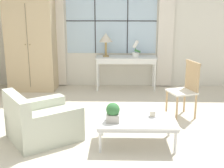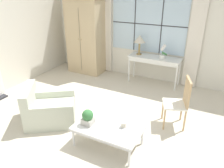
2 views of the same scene
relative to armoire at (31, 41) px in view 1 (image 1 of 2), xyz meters
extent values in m
plane|color=beige|center=(1.84, -2.64, -1.15)|extent=(14.00, 14.00, 0.00)
cube|color=silver|center=(1.84, 0.39, 0.25)|extent=(7.20, 0.06, 2.80)
cube|color=silver|center=(1.84, 0.35, 0.44)|extent=(2.14, 0.01, 1.54)
cube|color=#2D2D33|center=(1.46, 0.35, 0.44)|extent=(0.02, 0.02, 1.54)
cube|color=#2D2D33|center=(2.23, 0.35, 0.44)|extent=(0.02, 0.02, 1.54)
cube|color=#2D2D33|center=(1.84, 0.35, 0.44)|extent=(2.14, 0.02, 0.02)
cube|color=silver|center=(0.55, 0.31, 0.13)|extent=(0.37, 0.06, 2.50)
cube|color=silver|center=(3.13, 0.31, 0.13)|extent=(0.37, 0.06, 2.50)
cube|color=tan|center=(0.00, 0.00, -0.04)|extent=(1.07, 0.62, 2.22)
cube|color=#74644C|center=(0.00, -0.31, -0.08)|extent=(0.01, 0.01, 1.87)
sphere|color=#997F4C|center=(-0.05, -0.32, -0.04)|extent=(0.03, 0.03, 0.03)
sphere|color=#997F4C|center=(0.05, -0.32, -0.04)|extent=(0.03, 0.03, 0.03)
cube|color=white|center=(2.20, 0.06, -0.38)|extent=(1.42, 0.48, 0.03)
cube|color=white|center=(2.20, 0.06, -0.45)|extent=(1.36, 0.46, 0.10)
cylinder|color=white|center=(1.53, -0.14, -0.77)|extent=(0.04, 0.04, 0.75)
cylinder|color=white|center=(2.86, -0.14, -0.77)|extent=(0.04, 0.04, 0.75)
cylinder|color=white|center=(1.53, 0.26, -0.77)|extent=(0.04, 0.04, 0.75)
cylinder|color=white|center=(2.86, 0.26, -0.77)|extent=(0.04, 0.04, 0.75)
cylinder|color=#9E7F47|center=(1.72, 0.09, -0.35)|extent=(0.15, 0.15, 0.02)
cylinder|color=#9E7F47|center=(1.72, 0.09, -0.18)|extent=(0.05, 0.05, 0.32)
cone|color=beige|center=(1.72, 0.09, 0.08)|extent=(0.32, 0.32, 0.20)
cylinder|color=white|center=(2.41, 0.02, -0.31)|extent=(0.16, 0.16, 0.10)
cylinder|color=#38753D|center=(2.41, 0.02, -0.13)|extent=(0.01, 0.01, 0.27)
cube|color=#38753D|center=(2.46, 0.02, -0.22)|extent=(0.15, 0.02, 0.09)
sphere|color=white|center=(2.38, 0.03, -0.11)|extent=(0.09, 0.09, 0.09)
sphere|color=white|center=(2.41, 0.03, -0.07)|extent=(0.09, 0.09, 0.09)
sphere|color=white|center=(2.44, 0.03, -0.02)|extent=(0.09, 0.09, 0.09)
cube|color=beige|center=(0.88, -2.71, -0.95)|extent=(1.28, 1.26, 0.40)
cube|color=beige|center=(0.55, -2.94, -0.56)|extent=(0.63, 0.80, 0.37)
cube|color=beige|center=(0.69, -2.44, -0.88)|extent=(0.90, 0.71, 0.54)
cube|color=beige|center=(1.07, -2.98, -0.88)|extent=(0.90, 0.71, 0.54)
cube|color=white|center=(3.17, -1.73, -0.67)|extent=(0.56, 0.56, 0.03)
cube|color=tan|center=(3.36, -1.66, -0.42)|extent=(0.17, 0.39, 0.49)
cube|color=tan|center=(3.36, -1.66, -0.15)|extent=(0.18, 0.42, 0.05)
cylinder|color=tan|center=(3.05, -1.97, -0.92)|extent=(0.04, 0.04, 0.46)
cylinder|color=tan|center=(2.93, -1.61, -0.92)|extent=(0.04, 0.04, 0.46)
cylinder|color=tan|center=(3.41, -1.84, -0.92)|extent=(0.04, 0.04, 0.46)
cylinder|color=tan|center=(3.28, -1.48, -0.92)|extent=(0.04, 0.04, 0.46)
cube|color=silver|center=(2.30, -2.87, -0.77)|extent=(1.15, 0.68, 0.03)
cube|color=beige|center=(2.30, -2.87, -0.81)|extent=(1.13, 0.67, 0.04)
cylinder|color=silver|center=(1.77, -3.16, -0.97)|extent=(0.04, 0.04, 0.36)
cylinder|color=silver|center=(2.83, -3.16, -0.97)|extent=(0.04, 0.04, 0.36)
cylinder|color=silver|center=(1.77, -2.58, -0.97)|extent=(0.04, 0.04, 0.36)
cylinder|color=silver|center=(2.83, -2.58, -0.97)|extent=(0.04, 0.04, 0.36)
cube|color=#BCB7AD|center=(1.95, -2.95, -0.70)|extent=(0.19, 0.19, 0.12)
sphere|color=#38753D|center=(1.95, -2.95, -0.58)|extent=(0.20, 0.20, 0.20)
cylinder|color=silver|center=(2.54, -2.76, -0.75)|extent=(0.12, 0.12, 0.01)
cylinder|color=beige|center=(2.54, -2.76, -0.71)|extent=(0.09, 0.09, 0.08)
cylinder|color=black|center=(2.54, -2.76, -0.66)|extent=(0.00, 0.00, 0.01)
camera|label=1|loc=(2.04, -7.15, 0.96)|focal=50.00mm
camera|label=2|loc=(3.76, -5.57, 1.47)|focal=35.00mm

